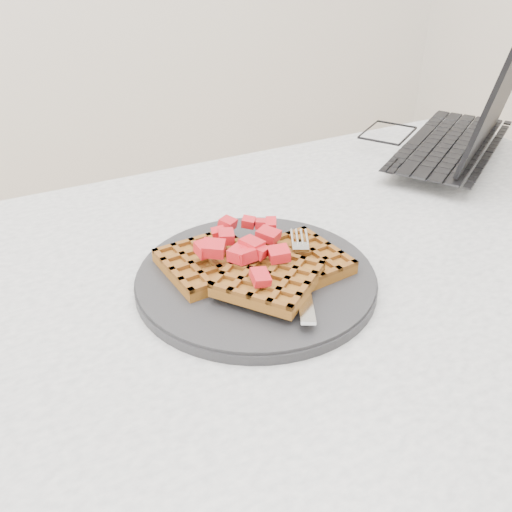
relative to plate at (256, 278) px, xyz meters
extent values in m
cube|color=silver|center=(0.07, -0.01, -0.02)|extent=(1.20, 0.80, 0.03)
cube|color=white|center=(0.62, 0.34, -0.40)|extent=(0.06, 0.06, 0.72)
cylinder|color=black|center=(0.00, 0.00, 0.00)|extent=(0.29, 0.29, 0.02)
imported|color=black|center=(0.47, 0.25, 0.01)|extent=(0.43, 0.39, 0.03)
cube|color=black|center=(0.54, 0.14, 0.13)|extent=(0.31, 0.22, 0.22)
camera|label=1|loc=(-0.26, -0.51, 0.39)|focal=40.00mm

